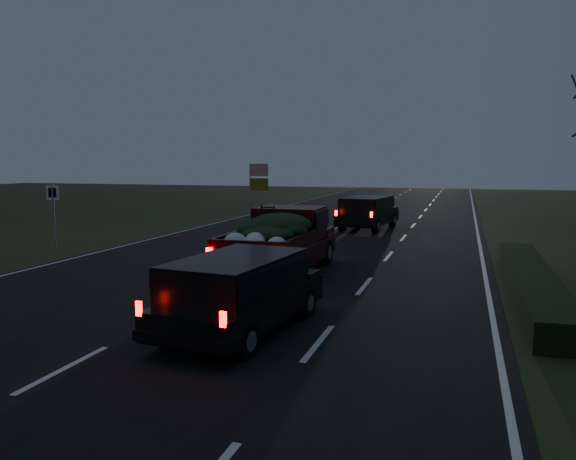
% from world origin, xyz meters
% --- Properties ---
extents(ground, '(120.00, 120.00, 0.00)m').
position_xyz_m(ground, '(0.00, 0.00, 0.00)').
color(ground, black).
rests_on(ground, ground).
extents(road_asphalt, '(14.00, 120.00, 0.02)m').
position_xyz_m(road_asphalt, '(0.00, 0.00, 0.01)').
color(road_asphalt, black).
rests_on(road_asphalt, ground).
extents(hedge_row, '(1.00, 10.00, 0.60)m').
position_xyz_m(hedge_row, '(7.80, 3.00, 0.30)').
color(hedge_row, black).
rests_on(hedge_row, ground).
extents(route_sign, '(0.55, 0.08, 2.50)m').
position_xyz_m(route_sign, '(-8.50, 5.00, 1.66)').
color(route_sign, gray).
rests_on(route_sign, ground).
extents(pickup_truck, '(2.19, 5.61, 2.93)m').
position_xyz_m(pickup_truck, '(0.91, 3.47, 1.10)').
color(pickup_truck, '#370708').
rests_on(pickup_truck, ground).
extents(lead_suv, '(2.52, 4.78, 1.31)m').
position_xyz_m(lead_suv, '(1.55, 15.33, 0.99)').
color(lead_suv, black).
rests_on(lead_suv, ground).
extents(rear_suv, '(2.24, 4.48, 1.24)m').
position_xyz_m(rear_suv, '(1.95, -2.32, 0.94)').
color(rear_suv, black).
rests_on(rear_suv, ground).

